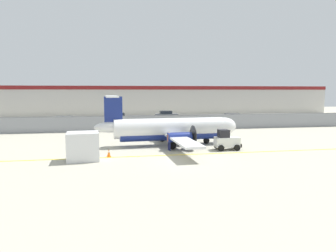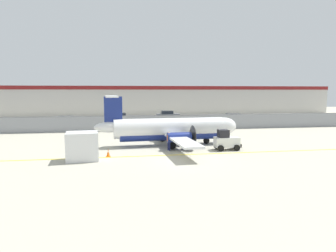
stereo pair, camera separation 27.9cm
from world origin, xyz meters
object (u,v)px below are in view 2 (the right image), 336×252
at_px(parked_car_0, 66,121).
at_px(cargo_container, 82,146).
at_px(traffic_cone_near_left, 108,153).
at_px(parked_car_1, 120,118).
at_px(commuter_airplane, 172,129).
at_px(baggage_tug, 226,141).
at_px(traffic_cone_near_right, 239,143).
at_px(traffic_cone_far_left, 184,139).
at_px(ground_crew_worker, 169,140).
at_px(parked_car_3, 233,118).
at_px(parked_car_2, 168,115).

bearing_deg(parked_car_0, cargo_container, -81.87).
distance_m(cargo_container, traffic_cone_near_left, 2.27).
relative_size(parked_car_0, parked_car_1, 1.01).
height_order(commuter_airplane, cargo_container, commuter_airplane).
bearing_deg(baggage_tug, commuter_airplane, 144.70).
distance_m(baggage_tug, traffic_cone_near_right, 2.31).
bearing_deg(cargo_container, traffic_cone_far_left, 31.16).
bearing_deg(ground_crew_worker, parked_car_1, 78.62).
xyz_separation_m(traffic_cone_far_left, parked_car_3, (11.74, 16.03, 0.58)).
relative_size(ground_crew_worker, parked_car_0, 0.39).
xyz_separation_m(traffic_cone_far_left, parked_car_1, (-6.63, 20.55, 0.58)).
height_order(traffic_cone_near_right, parked_car_1, parked_car_1).
bearing_deg(ground_crew_worker, baggage_tug, -28.08).
bearing_deg(traffic_cone_near_left, cargo_container, -155.17).
xyz_separation_m(baggage_tug, traffic_cone_far_left, (-2.86, 4.98, -0.54)).
bearing_deg(parked_car_1, parked_car_3, -16.73).
relative_size(baggage_tug, traffic_cone_near_left, 3.68).
bearing_deg(traffic_cone_near_left, parked_car_3, 48.78).
distance_m(traffic_cone_near_left, traffic_cone_near_right, 12.59).
bearing_deg(parked_car_1, ground_crew_worker, -83.10).
height_order(parked_car_1, parked_car_2, same).
bearing_deg(parked_car_0, parked_car_3, -2.77).
distance_m(baggage_tug, traffic_cone_near_left, 10.62).
relative_size(traffic_cone_near_left, parked_car_0, 0.15).
bearing_deg(parked_car_0, baggage_tug, -53.73).
distance_m(traffic_cone_near_left, parked_car_3, 29.48).
bearing_deg(parked_car_0, traffic_cone_near_left, -76.60).
distance_m(ground_crew_worker, parked_car_2, 29.30).
bearing_deg(commuter_airplane, baggage_tug, -39.74).
bearing_deg(traffic_cone_near_right, ground_crew_worker, -174.18).
relative_size(cargo_container, traffic_cone_far_left, 4.01).
xyz_separation_m(cargo_container, parked_car_2, (11.90, 31.62, -0.21)).
bearing_deg(parked_car_1, parked_car_0, -149.71).
distance_m(cargo_container, parked_car_1, 27.75).
xyz_separation_m(commuter_airplane, traffic_cone_near_right, (6.22, -1.95, -1.29)).
relative_size(traffic_cone_near_left, traffic_cone_near_right, 1.00).
relative_size(ground_crew_worker, parked_car_1, 0.40).
bearing_deg(parked_car_3, traffic_cone_near_right, 77.07).
height_order(traffic_cone_near_left, traffic_cone_far_left, same).
distance_m(parked_car_1, parked_car_3, 18.92).
bearing_deg(ground_crew_worker, parked_car_0, 100.37).
bearing_deg(traffic_cone_near_left, traffic_cone_near_right, 11.48).
relative_size(traffic_cone_near_left, traffic_cone_far_left, 1.00).
relative_size(baggage_tug, traffic_cone_near_right, 3.68).
distance_m(ground_crew_worker, parked_car_0, 23.20).
height_order(traffic_cone_near_left, parked_car_1, parked_car_1).
bearing_deg(parked_car_2, commuter_airplane, -97.40).
bearing_deg(parked_car_1, traffic_cone_near_left, -95.14).
bearing_deg(traffic_cone_far_left, traffic_cone_near_right, -37.99).
relative_size(commuter_airplane, traffic_cone_near_right, 25.10).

